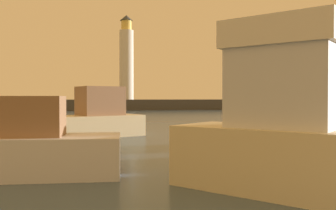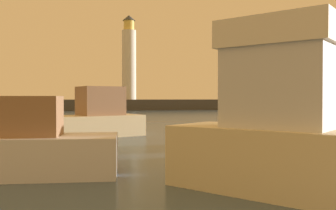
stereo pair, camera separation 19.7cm
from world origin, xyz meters
name	(u,v)px [view 1 (the left image)]	position (x,y,z in m)	size (l,w,h in m)	color
ground_plane	(127,121)	(0.00, 35.09, 0.00)	(220.00, 220.00, 0.00)	#384C60
breakwater	(111,105)	(0.00, 70.18, 1.01)	(79.12, 5.98, 2.03)	#423F3D
lighthouse	(126,60)	(3.07, 70.18, 9.75)	(2.72, 2.72, 16.32)	silver
motorboat_4	(70,122)	(-4.65, 20.30, 0.95)	(8.60, 5.57, 3.51)	beige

